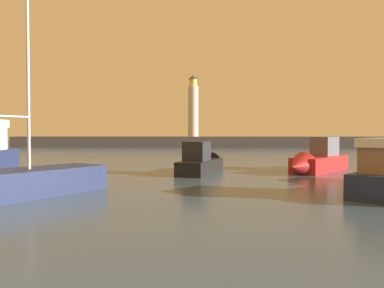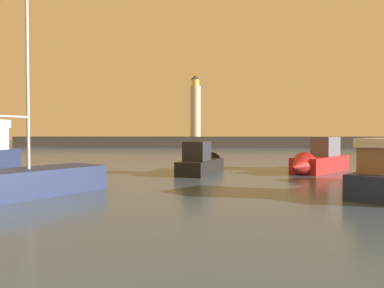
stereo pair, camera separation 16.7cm
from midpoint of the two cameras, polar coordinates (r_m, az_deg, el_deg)
name	(u,v)px [view 1 (the left image)]	position (r m, az deg, el deg)	size (l,w,h in m)	color
ground_plane	(189,160)	(33.87, -0.64, -2.51)	(220.00, 220.00, 0.00)	#384C60
breakwater	(201,142)	(66.40, 1.37, 0.34)	(70.43, 5.29, 1.98)	#423F3D
lighthouse	(193,108)	(66.64, 0.12, 5.82)	(1.89, 1.89, 11.34)	beige
motorboat_4	(316,161)	(24.02, 18.93, -2.56)	(5.46, 6.34, 2.51)	#B21E1E
motorboat_5	(204,162)	(22.61, 1.67, -2.95)	(3.13, 6.10, 2.28)	black
sailboat_moored	(11,183)	(15.11, -27.16, -5.52)	(5.77, 7.45, 12.28)	#1E284C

